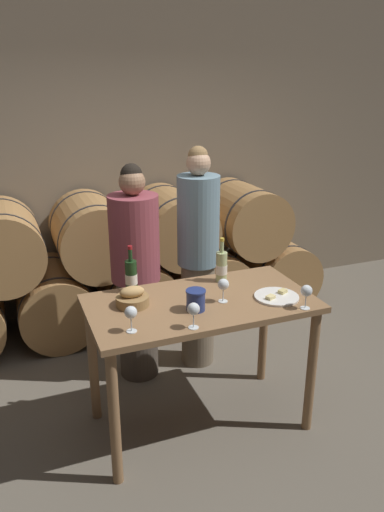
% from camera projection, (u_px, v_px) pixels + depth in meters
% --- Properties ---
extents(ground_plane, '(10.00, 10.00, 0.00)m').
position_uv_depth(ground_plane, '(200.00, 422.00, 3.48)').
color(ground_plane, '#665E51').
extents(stone_wall_back, '(10.00, 0.12, 3.20)m').
position_uv_depth(stone_wall_back, '(116.00, 148.00, 4.84)').
color(stone_wall_back, gray).
rests_on(stone_wall_back, ground_plane).
extents(barrel_stack, '(3.72, 0.85, 1.27)m').
position_uv_depth(barrel_stack, '(135.00, 264.00, 4.71)').
color(barrel_stack, '#A87A47').
rests_on(barrel_stack, ground_plane).
extents(tasting_table, '(1.43, 0.76, 0.93)m').
position_uv_depth(tasting_table, '(201.00, 320.00, 3.21)').
color(tasting_table, olive).
rests_on(tasting_table, ground_plane).
extents(person_left, '(0.37, 0.37, 1.69)m').
position_uv_depth(person_left, '(136.00, 275.00, 3.77)').
color(person_left, '#4C4238').
rests_on(person_left, ground_plane).
extents(person_right, '(0.33, 0.33, 1.79)m').
position_uv_depth(person_right, '(198.00, 258.00, 3.92)').
color(person_right, '#756651').
rests_on(person_right, ground_plane).
extents(wine_bottle_red, '(0.08, 0.08, 0.32)m').
position_uv_depth(wine_bottle_red, '(131.00, 276.00, 3.26)').
color(wine_bottle_red, '#193819').
rests_on(wine_bottle_red, tasting_table).
extents(wine_bottle_white, '(0.08, 0.08, 0.31)m').
position_uv_depth(wine_bottle_white, '(221.00, 266.00, 3.42)').
color(wine_bottle_white, '#ADBC7F').
rests_on(wine_bottle_white, tasting_table).
extents(blue_crock, '(0.12, 0.12, 0.13)m').
position_uv_depth(blue_crock, '(196.00, 299.00, 3.01)').
color(blue_crock, navy).
rests_on(blue_crock, tasting_table).
extents(bread_basket, '(0.21, 0.21, 0.13)m').
position_uv_depth(bread_basket, '(132.00, 298.00, 3.08)').
color(bread_basket, olive).
rests_on(bread_basket, tasting_table).
extents(cheese_plate, '(0.29, 0.29, 0.04)m').
position_uv_depth(cheese_plate, '(277.00, 297.00, 3.20)').
color(cheese_plate, white).
rests_on(cheese_plate, tasting_table).
extents(wine_glass_far_left, '(0.07, 0.07, 0.15)m').
position_uv_depth(wine_glass_far_left, '(131.00, 313.00, 2.74)').
color(wine_glass_far_left, white).
rests_on(wine_glass_far_left, tasting_table).
extents(wine_glass_left, '(0.07, 0.07, 0.15)m').
position_uv_depth(wine_glass_left, '(194.00, 310.00, 2.78)').
color(wine_glass_left, white).
rests_on(wine_glass_left, tasting_table).
extents(wine_glass_center, '(0.07, 0.07, 0.15)m').
position_uv_depth(wine_glass_center, '(223.00, 285.00, 3.11)').
color(wine_glass_center, white).
rests_on(wine_glass_center, tasting_table).
extents(wine_glass_right, '(0.07, 0.07, 0.15)m').
position_uv_depth(wine_glass_right, '(306.00, 291.00, 3.02)').
color(wine_glass_right, white).
rests_on(wine_glass_right, tasting_table).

